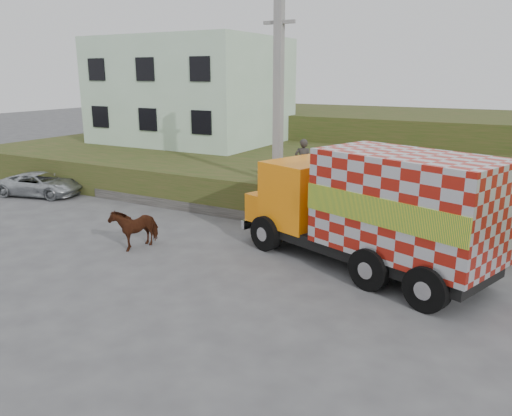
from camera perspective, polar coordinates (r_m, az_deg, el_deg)
The scene contains 10 objects.
ground at distance 14.91m, azimuth -2.15°, elevation -6.44°, with size 120.00×120.00×0.00m, color #474749.
embankment at distance 23.48m, azimuth 10.58°, elevation 3.24°, with size 40.00×12.00×1.50m, color #2E4316.
embankment_far at distance 34.83m, azimuth 17.09°, elevation 7.89°, with size 40.00×12.00×3.00m, color #2E4316.
retaining_strip at distance 19.24m, azimuth -0.78°, elevation -0.80°, with size 16.00×0.50×0.40m, color #595651.
building at distance 30.82m, azimuth -7.37°, elevation 13.17°, with size 10.00×8.00×6.00m, color silver.
utility_pole at distance 18.44m, azimuth 2.55°, elevation 10.74°, with size 1.20×0.30×8.00m.
cargo_truck at distance 14.38m, azimuth 13.22°, elevation -0.11°, with size 8.19×4.96×3.49m.
cow at distance 16.66m, azimuth -13.66°, elevation -2.11°, with size 0.72×1.57×1.33m, color #331A0C.
suv at distance 25.11m, azimuth -23.43°, elevation 2.51°, with size 1.79×3.88×1.08m, color silver.
pedestrian at distance 18.43m, azimuth 5.39°, elevation 5.28°, with size 0.62×0.41×1.70m, color #2E2C29.
Camera 1 is at (7.22, -11.84, 5.47)m, focal length 35.00 mm.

